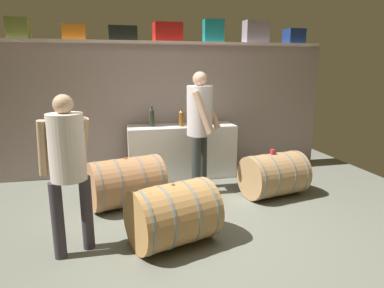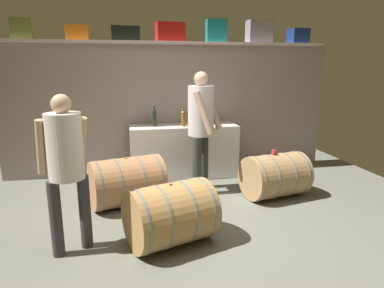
% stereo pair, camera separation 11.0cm
% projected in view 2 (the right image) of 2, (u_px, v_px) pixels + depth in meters
% --- Properties ---
extents(ground_plane, '(6.63, 8.01, 0.02)m').
position_uv_depth(ground_plane, '(194.00, 214.00, 4.12)').
color(ground_plane, '#626458').
extents(back_wall_panel, '(5.43, 0.10, 2.11)m').
position_uv_depth(back_wall_panel, '(172.00, 110.00, 5.60)').
color(back_wall_panel, gray).
rests_on(back_wall_panel, ground).
extents(high_shelf_board, '(5.00, 0.40, 0.03)m').
position_uv_depth(high_shelf_board, '(172.00, 43.00, 5.22)').
color(high_shelf_board, silver).
rests_on(high_shelf_board, back_wall_panel).
extents(toolcase_olive, '(0.30, 0.26, 0.29)m').
position_uv_depth(toolcase_olive, '(22.00, 29.00, 4.76)').
color(toolcase_olive, olive).
rests_on(toolcase_olive, high_shelf_board).
extents(toolcase_orange, '(0.32, 0.21, 0.21)m').
position_uv_depth(toolcase_orange, '(77.00, 33.00, 4.92)').
color(toolcase_orange, orange).
rests_on(toolcase_orange, high_shelf_board).
extents(toolcase_black, '(0.43, 0.28, 0.21)m').
position_uv_depth(toolcase_black, '(125.00, 34.00, 5.05)').
color(toolcase_black, black).
rests_on(toolcase_black, high_shelf_board).
extents(toolcase_red, '(0.45, 0.30, 0.28)m').
position_uv_depth(toolcase_red, '(170.00, 32.00, 5.18)').
color(toolcase_red, red).
rests_on(toolcase_red, high_shelf_board).
extents(toolcase_teal, '(0.33, 0.23, 0.35)m').
position_uv_depth(toolcase_teal, '(216.00, 31.00, 5.32)').
color(toolcase_teal, teal).
rests_on(toolcase_teal, high_shelf_board).
extents(toolcase_grey, '(0.41, 0.23, 0.35)m').
position_uv_depth(toolcase_grey, '(259.00, 32.00, 5.46)').
color(toolcase_grey, gray).
rests_on(toolcase_grey, high_shelf_board).
extents(toolcase_navy, '(0.30, 0.28, 0.24)m').
position_uv_depth(toolcase_navy, '(298.00, 36.00, 5.61)').
color(toolcase_navy, navy).
rests_on(toolcase_navy, high_shelf_board).
extents(work_cabinet, '(1.71, 0.57, 0.85)m').
position_uv_depth(work_cabinet, '(184.00, 151.00, 5.44)').
color(work_cabinet, white).
rests_on(work_cabinet, ground).
extents(wine_bottle_dark, '(0.07, 0.07, 0.32)m').
position_uv_depth(wine_bottle_dark, '(154.00, 117.00, 5.21)').
color(wine_bottle_dark, black).
rests_on(wine_bottle_dark, work_cabinet).
extents(wine_bottle_clear, '(0.08, 0.08, 0.33)m').
position_uv_depth(wine_bottle_clear, '(154.00, 116.00, 5.33)').
color(wine_bottle_clear, silver).
rests_on(wine_bottle_clear, work_cabinet).
extents(wine_bottle_amber, '(0.07, 0.07, 0.31)m').
position_uv_depth(wine_bottle_amber, '(183.00, 118.00, 5.23)').
color(wine_bottle_amber, brown).
rests_on(wine_bottle_amber, work_cabinet).
extents(wine_glass, '(0.09, 0.09, 0.15)m').
position_uv_depth(wine_glass, '(206.00, 120.00, 5.27)').
color(wine_glass, white).
rests_on(wine_glass, work_cabinet).
extents(red_funnel, '(0.11, 0.11, 0.10)m').
position_uv_depth(red_funnel, '(210.00, 121.00, 5.40)').
color(red_funnel, red).
rests_on(red_funnel, work_cabinet).
extents(wine_barrel_near, '(0.93, 0.75, 0.61)m').
position_uv_depth(wine_barrel_near, '(275.00, 175.00, 4.58)').
color(wine_barrel_near, '#A37D51').
rests_on(wine_barrel_near, ground).
extents(wine_barrel_far, '(1.03, 0.83, 0.64)m').
position_uv_depth(wine_barrel_far, '(127.00, 182.00, 4.30)').
color(wine_barrel_far, '#A6734B').
rests_on(wine_barrel_far, ground).
extents(wine_barrel_flank, '(0.97, 0.85, 0.64)m').
position_uv_depth(wine_barrel_flank, '(171.00, 214.00, 3.34)').
color(wine_barrel_flank, '#A67945').
rests_on(wine_barrel_flank, ground).
extents(tasting_cup, '(0.06, 0.06, 0.06)m').
position_uv_depth(tasting_cup, '(274.00, 152.00, 4.50)').
color(tasting_cup, red).
rests_on(tasting_cup, wine_barrel_near).
extents(winemaker_pouring, '(0.49, 0.45, 1.52)m').
position_uv_depth(winemaker_pouring, '(66.00, 158.00, 3.07)').
color(winemaker_pouring, '#332E35').
rests_on(winemaker_pouring, ground).
extents(visitor_tasting, '(0.52, 0.58, 1.70)m').
position_uv_depth(visitor_tasting, '(201.00, 120.00, 4.62)').
color(visitor_tasting, '#2E3332').
rests_on(visitor_tasting, ground).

